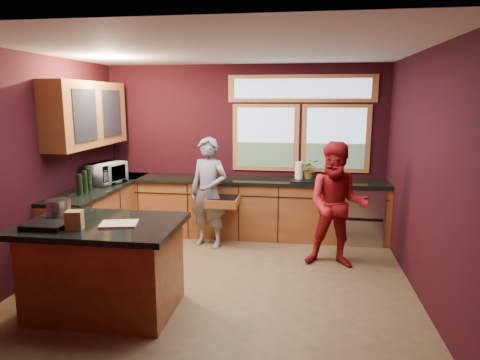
% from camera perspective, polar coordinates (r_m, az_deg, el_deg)
% --- Properties ---
extents(floor, '(4.50, 4.50, 0.00)m').
position_cam_1_polar(floor, '(5.38, -2.44, -12.94)').
color(floor, brown).
rests_on(floor, ground).
extents(room_shell, '(4.52, 4.02, 2.71)m').
position_cam_1_polar(room_shell, '(5.40, -8.23, 6.79)').
color(room_shell, black).
rests_on(room_shell, ground).
extents(back_counter, '(4.50, 0.64, 0.93)m').
position_cam_1_polar(back_counter, '(6.79, 1.85, -3.71)').
color(back_counter, brown).
rests_on(back_counter, floor).
extents(left_counter, '(0.64, 2.30, 0.93)m').
position_cam_1_polar(left_counter, '(6.60, -17.97, -4.66)').
color(left_counter, brown).
rests_on(left_counter, floor).
extents(island, '(1.55, 1.05, 0.95)m').
position_cam_1_polar(island, '(4.67, -17.58, -10.94)').
color(island, brown).
rests_on(island, floor).
extents(person_grey, '(0.68, 0.54, 1.62)m').
position_cam_1_polar(person_grey, '(6.28, -4.20, -1.69)').
color(person_grey, slate).
rests_on(person_grey, floor).
extents(person_red, '(0.85, 0.70, 1.64)m').
position_cam_1_polar(person_red, '(5.64, 12.81, -3.30)').
color(person_red, maroon).
rests_on(person_red, floor).
extents(microwave, '(0.50, 0.63, 0.31)m').
position_cam_1_polar(microwave, '(6.59, -17.45, 0.87)').
color(microwave, '#999999').
rests_on(microwave, left_counter).
extents(potted_plant, '(0.29, 0.25, 0.32)m').
position_cam_1_polar(potted_plant, '(6.68, 9.31, 1.41)').
color(potted_plant, '#999999').
rests_on(potted_plant, back_counter).
extents(paper_towel, '(0.12, 0.12, 0.28)m').
position_cam_1_polar(paper_towel, '(6.63, 7.88, 1.19)').
color(paper_towel, silver).
rests_on(paper_towel, back_counter).
extents(cutting_board, '(0.40, 0.33, 0.02)m').
position_cam_1_polar(cutting_board, '(4.39, -15.85, -5.65)').
color(cutting_board, tan).
rests_on(cutting_board, island).
extents(stock_pot, '(0.24, 0.24, 0.18)m').
position_cam_1_polar(stock_pot, '(4.88, -23.02, -3.47)').
color(stock_pot, '#A8A8AD').
rests_on(stock_pot, island).
extents(paper_bag, '(0.17, 0.15, 0.18)m').
position_cam_1_polar(paper_bag, '(4.35, -21.21, -5.02)').
color(paper_bag, brown).
rests_on(paper_bag, island).
extents(black_tray, '(0.40, 0.29, 0.05)m').
position_cam_1_polar(black_tray, '(4.52, -24.48, -5.54)').
color(black_tray, black).
rests_on(black_tray, island).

